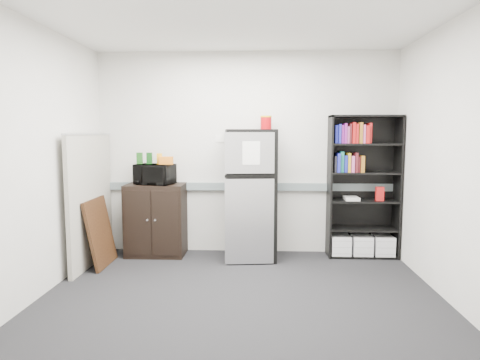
% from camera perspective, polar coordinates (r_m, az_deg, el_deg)
% --- Properties ---
extents(floor, '(4.00, 4.00, 0.00)m').
position_cam_1_polar(floor, '(4.35, 0.12, -15.64)').
color(floor, black).
rests_on(floor, ground).
extents(wall_back, '(4.00, 0.02, 2.70)m').
position_cam_1_polar(wall_back, '(5.79, 0.88, 3.58)').
color(wall_back, silver).
rests_on(wall_back, floor).
extents(wall_right, '(0.02, 3.50, 2.70)m').
position_cam_1_polar(wall_right, '(4.43, 26.94, 2.06)').
color(wall_right, silver).
rests_on(wall_right, floor).
extents(wall_left, '(0.02, 3.50, 2.70)m').
position_cam_1_polar(wall_left, '(4.59, -25.72, 2.24)').
color(wall_left, silver).
rests_on(wall_left, floor).
extents(ceiling, '(4.00, 3.50, 0.02)m').
position_cam_1_polar(ceiling, '(4.17, 0.13, 21.22)').
color(ceiling, white).
rests_on(ceiling, wall_back).
extents(electrical_raceway, '(3.92, 0.05, 0.10)m').
position_cam_1_polar(electrical_raceway, '(5.80, 0.86, -0.88)').
color(electrical_raceway, slate).
rests_on(electrical_raceway, wall_back).
extents(wall_note, '(0.14, 0.00, 0.10)m').
position_cam_1_polar(wall_note, '(5.80, -2.60, 5.55)').
color(wall_note, white).
rests_on(wall_note, wall_back).
extents(bookshelf, '(0.90, 0.34, 1.85)m').
position_cam_1_polar(bookshelf, '(5.80, 16.09, -1.00)').
color(bookshelf, black).
rests_on(bookshelf, floor).
extents(cubicle_partition, '(0.06, 1.30, 1.62)m').
position_cam_1_polar(cubicle_partition, '(5.58, -19.29, -2.44)').
color(cubicle_partition, gray).
rests_on(cubicle_partition, floor).
extents(cabinet, '(0.76, 0.51, 0.95)m').
position_cam_1_polar(cabinet, '(5.81, -11.13, -5.22)').
color(cabinet, black).
rests_on(cabinet, floor).
extents(microwave, '(0.54, 0.43, 0.27)m').
position_cam_1_polar(microwave, '(5.71, -11.30, 0.75)').
color(microwave, black).
rests_on(microwave, cabinet).
extents(snack_box_a, '(0.07, 0.05, 0.15)m').
position_cam_1_polar(snack_box_a, '(5.78, -13.24, 2.84)').
color(snack_box_a, '#1B5117').
rests_on(snack_box_a, microwave).
extents(snack_box_b, '(0.07, 0.06, 0.15)m').
position_cam_1_polar(snack_box_b, '(5.75, -11.99, 2.85)').
color(snack_box_b, '#0D3A0F').
rests_on(snack_box_b, microwave).
extents(snack_box_c, '(0.08, 0.06, 0.14)m').
position_cam_1_polar(snack_box_c, '(5.71, -10.70, 2.81)').
color(snack_box_c, '#C99012').
rests_on(snack_box_c, microwave).
extents(snack_bag, '(0.19, 0.12, 0.10)m').
position_cam_1_polar(snack_bag, '(5.64, -9.83, 2.58)').
color(snack_bag, orange).
rests_on(snack_bag, microwave).
extents(refrigerator, '(0.69, 0.71, 1.67)m').
position_cam_1_polar(refrigerator, '(5.51, 1.35, -1.95)').
color(refrigerator, black).
rests_on(refrigerator, floor).
extents(coffee_can, '(0.15, 0.15, 0.20)m').
position_cam_1_polar(coffee_can, '(5.58, 3.48, 7.75)').
color(coffee_can, '#A3070C').
rests_on(coffee_can, refrigerator).
extents(framed_poster, '(0.19, 0.65, 0.83)m').
position_cam_1_polar(framed_poster, '(5.54, -18.12, -6.61)').
color(framed_poster, black).
rests_on(framed_poster, floor).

